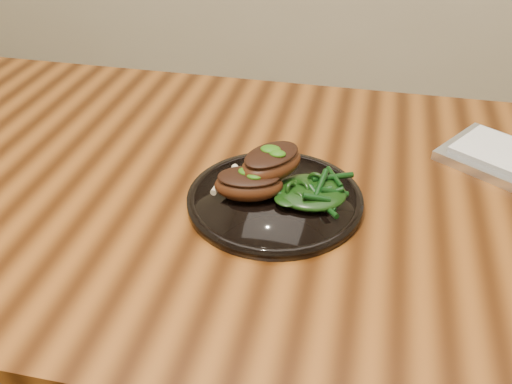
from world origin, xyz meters
The scene contains 6 objects.
desk centered at (0.00, 0.00, 0.67)m, with size 1.60×0.80×0.75m.
plate centered at (-0.02, -0.04, 0.76)m, with size 0.26×0.26×0.02m.
lamb_chop_front centered at (-0.05, -0.05, 0.79)m, with size 0.11×0.08×0.05m.
lamb_chop_back centered at (-0.03, -0.02, 0.81)m, with size 0.12×0.12×0.05m.
herb_smear centered at (-0.05, 0.01, 0.77)m, with size 0.07×0.05×0.00m, color #164607.
greens_heap centered at (0.04, -0.04, 0.78)m, with size 0.11×0.10×0.04m.
Camera 1 is at (0.11, -0.72, 1.25)m, focal length 40.00 mm.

